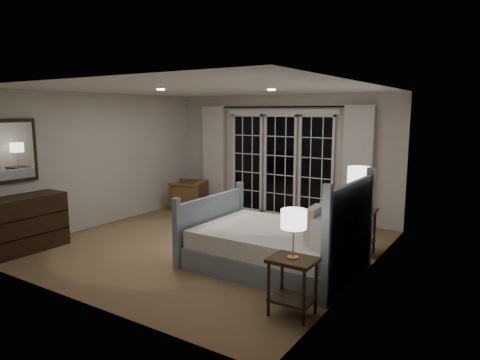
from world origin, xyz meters
The scene contains 20 objects.
floor centered at (0.00, 0.00, 0.00)m, with size 5.00×5.00×0.00m, color brown.
ceiling centered at (0.00, 0.00, 2.50)m, with size 5.00×5.00×0.00m, color white.
wall_left centered at (-2.50, 0.00, 1.25)m, with size 0.02×5.00×2.50m, color beige.
wall_right centered at (2.50, 0.00, 1.25)m, with size 0.02×5.00×2.50m, color beige.
wall_back centered at (0.00, 2.50, 1.25)m, with size 5.00×0.02×2.50m, color beige.
wall_front centered at (0.00, -2.50, 1.25)m, with size 5.00×0.02×2.50m, color beige.
french_doors centered at (0.00, 2.46, 1.09)m, with size 2.50×0.04×2.20m.
curtain_rod centered at (0.00, 2.40, 2.25)m, with size 0.03×0.03×3.50m, color black.
curtain_left centered at (-1.65, 2.38, 1.15)m, with size 0.55×0.10×2.25m, color silver.
curtain_right centered at (1.65, 2.38, 1.15)m, with size 0.55×0.10×2.25m, color silver.
downlight_a centered at (0.80, 0.60, 2.49)m, with size 0.12×0.12×0.01m, color white.
downlight_b centered at (-0.60, -0.40, 2.49)m, with size 0.12×0.12×0.01m, color white.
bed centered at (1.42, -0.30, 0.33)m, with size 2.22×1.59×1.29m.
nightstand_left centered at (2.21, -1.47, 0.41)m, with size 0.48×0.39×0.63m.
nightstand_right centered at (2.14, 0.89, 0.46)m, with size 0.54×0.43×0.70m.
lamp_left centered at (2.21, -1.47, 1.05)m, with size 0.27×0.27×0.53m.
lamp_right centered at (2.14, 0.89, 1.21)m, with size 0.33×0.33×0.64m.
armchair centered at (-1.98, 1.86, 0.32)m, with size 0.69×0.71×0.65m, color brown.
dresser centered at (-2.23, -1.80, 0.43)m, with size 0.52×1.22×0.87m.
mirror centered at (-2.47, -1.80, 1.55)m, with size 0.05×0.85×1.00m.
Camera 1 is at (4.08, -5.38, 2.15)m, focal length 32.00 mm.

